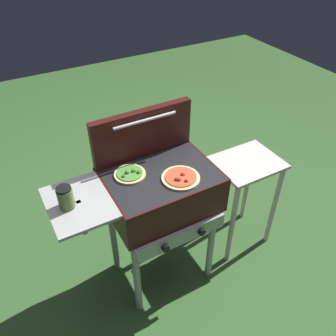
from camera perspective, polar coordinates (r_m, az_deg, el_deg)
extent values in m
plane|color=#38602D|center=(2.65, -0.99, -16.23)|extent=(8.00, 8.00, 0.00)
cube|color=#38110F|center=(2.06, -1.22, -3.48)|extent=(0.64, 0.48, 0.24)
cube|color=black|center=(1.99, -1.26, -0.98)|extent=(0.61, 0.46, 0.01)
cube|color=#AAAAAA|center=(1.88, -14.37, -5.56)|extent=(0.32, 0.41, 0.02)
cube|color=#AAAAAA|center=(1.95, -13.87, -7.92)|extent=(0.02, 0.02, 0.24)
cube|color=#AAAAAA|center=(2.03, 2.26, -11.21)|extent=(0.58, 0.02, 0.10)
cylinder|color=black|center=(1.98, -0.43, -12.95)|extent=(0.04, 0.02, 0.04)
cylinder|color=black|center=(2.06, 5.52, -10.38)|extent=(0.04, 0.02, 0.04)
cylinder|color=#AAAAAA|center=(2.21, -5.09, -17.43)|extent=(0.04, 0.04, 0.66)
cylinder|color=#AAAAAA|center=(2.38, 7.02, -12.15)|extent=(0.04, 0.04, 0.66)
cylinder|color=#AAAAAA|center=(2.44, -8.94, -10.83)|extent=(0.04, 0.04, 0.66)
cylinder|color=#AAAAAA|center=(2.59, 2.23, -6.57)|extent=(0.04, 0.04, 0.66)
cube|color=#38110F|center=(2.06, -4.15, 5.67)|extent=(0.63, 0.06, 0.30)
cylinder|color=#B7B7BC|center=(1.96, -3.72, 7.77)|extent=(0.38, 0.02, 0.02)
cylinder|color=beige|center=(1.95, 2.08, -1.64)|extent=(0.22, 0.22, 0.01)
cylinder|color=#D14C2D|center=(1.94, 2.09, -1.44)|extent=(0.18, 0.18, 0.01)
sphere|color=#C43A2A|center=(1.91, 1.78, -1.88)|extent=(0.03, 0.03, 0.03)
sphere|color=#A04527|center=(1.91, 3.03, -2.07)|extent=(0.02, 0.02, 0.02)
sphere|color=#E14130|center=(1.95, 2.46, -1.01)|extent=(0.02, 0.02, 0.02)
sphere|color=#A14726|center=(1.91, 1.44, -1.84)|extent=(0.02, 0.02, 0.02)
sphere|color=#D85430|center=(1.95, 2.38, -0.94)|extent=(0.02, 0.02, 0.02)
cylinder|color=#E0C17F|center=(1.98, -6.24, -1.02)|extent=(0.18, 0.18, 0.01)
cylinder|color=#4C8C38|center=(1.98, -6.26, -0.82)|extent=(0.15, 0.15, 0.01)
sphere|color=#498E30|center=(1.98, -5.68, -0.55)|extent=(0.02, 0.02, 0.02)
sphere|color=#4A8933|center=(1.97, -4.73, -0.57)|extent=(0.02, 0.02, 0.02)
sphere|color=#438634|center=(1.98, -5.59, -0.43)|extent=(0.03, 0.03, 0.03)
sphere|color=#486F2B|center=(1.96, -4.81, -0.75)|extent=(0.02, 0.02, 0.02)
sphere|color=#427A2F|center=(1.97, -6.68, -0.72)|extent=(0.03, 0.03, 0.03)
sphere|color=#516D3F|center=(1.95, -7.27, -1.32)|extent=(0.02, 0.02, 0.02)
cylinder|color=#4C6B2D|center=(1.82, -16.36, -4.78)|extent=(0.08, 0.08, 0.11)
cylinder|color=black|center=(1.78, -16.71, -3.30)|extent=(0.07, 0.07, 0.01)
cube|color=beige|center=(2.40, 12.83, 0.87)|extent=(0.44, 0.36, 0.02)
cylinder|color=beige|center=(2.47, 10.41, -9.20)|extent=(0.04, 0.04, 0.72)
cylinder|color=beige|center=(2.67, 16.91, -6.03)|extent=(0.04, 0.04, 0.72)
cylinder|color=beige|center=(2.63, 6.45, -5.08)|extent=(0.04, 0.04, 0.72)
cylinder|color=beige|center=(2.82, 12.85, -2.42)|extent=(0.04, 0.04, 0.72)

